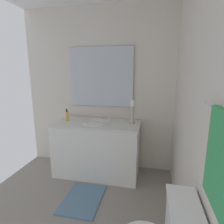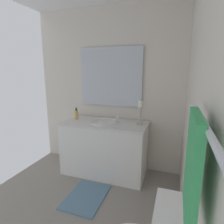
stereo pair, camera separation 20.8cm
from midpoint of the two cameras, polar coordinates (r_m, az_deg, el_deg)
floor at (r=2.37m, az=-15.85°, el=-28.26°), size 2.41×2.34×0.02m
wall_back at (r=1.61m, az=20.87°, el=1.10°), size 2.41×0.04×2.45m
wall_left at (r=2.93m, az=-6.24°, el=6.60°), size 0.04×2.34×2.45m
vanity_cabinet at (r=2.82m, az=-6.80°, el=-11.05°), size 0.58×1.25×0.79m
sink_basin at (r=2.70m, az=-6.97°, el=-4.07°), size 0.40×0.40×0.24m
mirror at (r=2.86m, az=-5.49°, el=10.61°), size 0.02×0.97×0.87m
candle_holder_tall at (r=2.59m, az=4.03°, el=0.27°), size 0.09×0.09×0.33m
soap_bottle at (r=2.86m, az=-15.69°, el=-1.16°), size 0.06×0.06×0.18m
towel_near_vanity at (r=0.80m, az=24.06°, el=-13.94°), size 0.28×0.03×0.40m
bath_mat at (r=2.52m, az=-11.60°, el=-24.76°), size 0.60×0.44×0.02m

